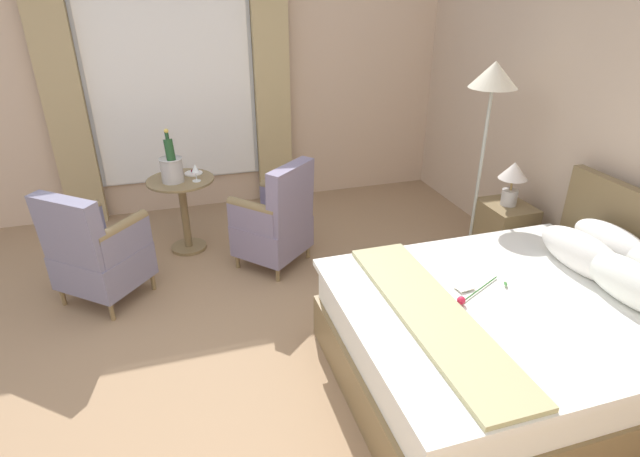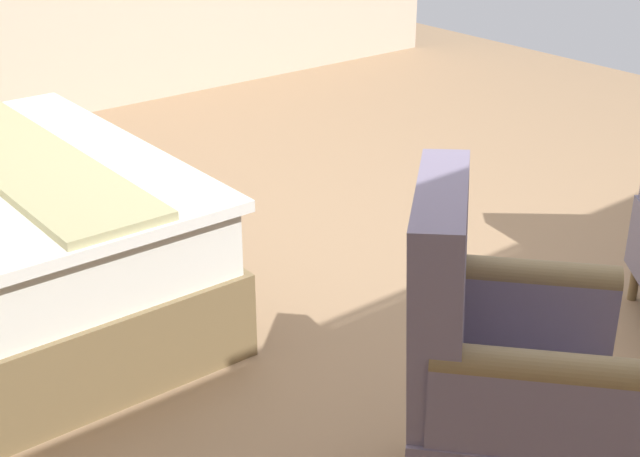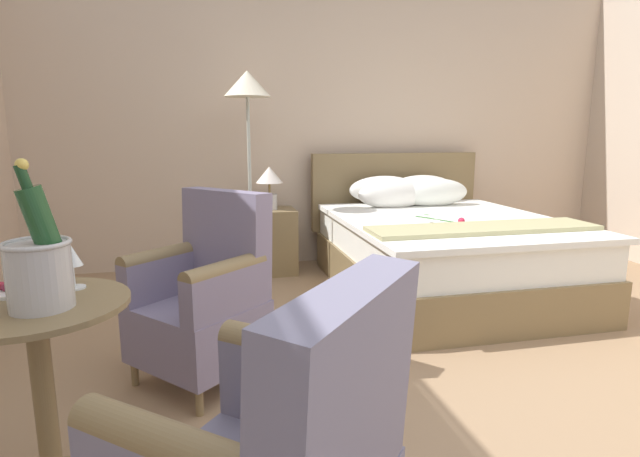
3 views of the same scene
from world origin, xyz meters
The scene contains 14 objects.
ground_plane centered at (0.00, 0.00, 0.00)m, with size 7.30×7.30×0.00m, color #987857.
wall_headboard_side centered at (0.00, 2.96, 1.36)m, with size 5.71×0.12×2.72m.
wall_window_side centered at (-2.84, 0.00, 1.36)m, with size 0.27×5.92×2.72m.
bed centered at (0.56, 1.82, 0.34)m, with size 1.64×2.10×1.04m.
nightstand centered at (-0.68, 2.57, 0.29)m, with size 0.46×0.37×0.57m.
bedside_lamp centered at (-0.68, 2.57, 0.82)m, with size 0.24×0.24×0.37m.
floor_lamp_brass centered at (-0.87, 2.37, 1.47)m, with size 0.38×0.38×1.72m.
side_table_round centered at (-1.79, -0.05, 0.44)m, with size 0.59×0.59×0.69m.
champagne_bucket centered at (-1.74, -0.11, 0.84)m, with size 0.20×0.20×0.47m.
wine_glass_near_bucket centered at (-1.69, 0.09, 0.80)m, with size 0.07×0.07×0.16m.
wine_glass_near_edge centered at (-1.96, -0.07, 0.79)m, with size 0.08×0.08×0.14m.
snack_plate centered at (-1.89, 0.08, 0.70)m, with size 0.16×0.16×0.04m.
armchair_by_window centered at (-1.26, 0.69, 0.42)m, with size 0.75×0.75×0.95m.
armchair_facing_bed centered at (-1.11, -0.73, 0.43)m, with size 0.78×0.79×0.94m.
Camera 1 is at (2.54, -0.08, 2.24)m, focal length 28.00 mm.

